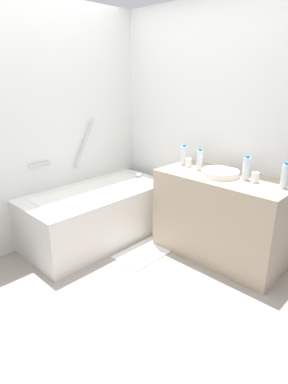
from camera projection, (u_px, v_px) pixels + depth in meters
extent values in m
plane|color=#9E9389|center=(111.00, 288.00, 2.73)|extent=(3.82, 3.82, 0.00)
cube|color=silver|center=(25.00, 130.00, 3.13)|extent=(3.22, 0.10, 2.44)
cube|color=silver|center=(214.00, 127.00, 3.30)|extent=(0.10, 2.79, 2.44)
cube|color=silver|center=(99.00, 214.00, 3.51)|extent=(1.62, 0.78, 0.56)
cube|color=white|center=(97.00, 194.00, 3.43)|extent=(1.33, 0.56, 0.09)
cylinder|color=silver|center=(139.00, 175.00, 3.83)|extent=(0.09, 0.03, 0.03)
cylinder|color=silver|center=(84.00, 143.00, 3.58)|extent=(0.32, 0.03, 0.54)
cylinder|color=silver|center=(40.00, 165.00, 3.25)|extent=(0.24, 0.03, 0.03)
cube|color=tan|center=(220.00, 217.00, 3.11)|extent=(0.59, 1.26, 0.84)
cylinder|color=white|center=(220.00, 173.00, 2.97)|extent=(0.35, 0.35, 0.06)
cylinder|color=#A5A5AB|center=(232.00, 169.00, 3.11)|extent=(0.02, 0.02, 0.05)
cylinder|color=#A5A5AB|center=(229.00, 167.00, 3.07)|extent=(0.11, 0.02, 0.02)
cylinder|color=#A5A5AB|center=(237.00, 171.00, 3.08)|extent=(0.03, 0.03, 0.04)
cylinder|color=#A5A5AB|center=(226.00, 168.00, 3.16)|extent=(0.03, 0.03, 0.04)
cylinder|color=silver|center=(246.00, 169.00, 2.83)|extent=(0.06, 0.06, 0.20)
cylinder|color=teal|center=(248.00, 157.00, 2.79)|extent=(0.03, 0.03, 0.02)
cylinder|color=silver|center=(184.00, 156.00, 3.33)|extent=(0.07, 0.07, 0.19)
cylinder|color=teal|center=(184.00, 146.00, 3.29)|extent=(0.04, 0.04, 0.02)
cylinder|color=silver|center=(285.00, 176.00, 2.62)|extent=(0.06, 0.06, 0.20)
cylinder|color=teal|center=(287.00, 164.00, 2.58)|extent=(0.04, 0.04, 0.02)
cylinder|color=silver|center=(200.00, 161.00, 3.13)|extent=(0.06, 0.06, 0.20)
cylinder|color=teal|center=(200.00, 150.00, 3.09)|extent=(0.03, 0.03, 0.02)
cylinder|color=white|center=(255.00, 177.00, 2.78)|extent=(0.07, 0.07, 0.09)
cylinder|color=white|center=(188.00, 163.00, 3.27)|extent=(0.07, 0.07, 0.08)
cube|color=white|center=(147.00, 251.00, 3.30)|extent=(0.67, 0.37, 0.01)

